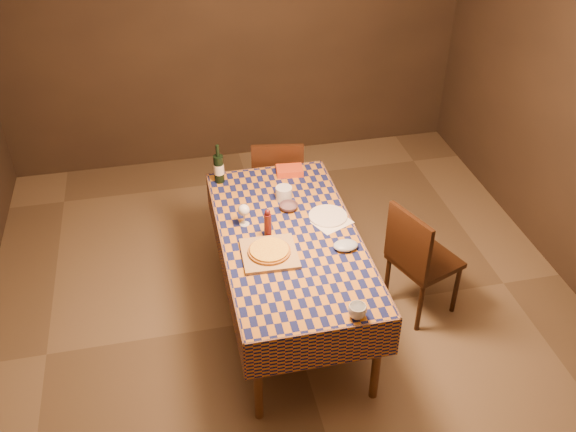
{
  "coord_description": "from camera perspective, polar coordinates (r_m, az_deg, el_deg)",
  "views": [
    {
      "loc": [
        -0.75,
        -3.39,
        3.44
      ],
      "look_at": [
        0.0,
        0.05,
        0.9
      ],
      "focal_mm": 40.0,
      "sensor_mm": 36.0,
      "label": 1
    }
  ],
  "objects": [
    {
      "name": "room",
      "position": [
        4.05,
        0.15,
        4.77
      ],
      "size": [
        5.0,
        5.1,
        2.7
      ],
      "color": "brown",
      "rests_on": "ground"
    },
    {
      "name": "dining_table",
      "position": [
        4.43,
        0.14,
        -2.54
      ],
      "size": [
        0.94,
        1.84,
        0.77
      ],
      "color": "brown",
      "rests_on": "ground"
    },
    {
      "name": "cutting_board",
      "position": [
        4.21,
        -1.66,
        -3.36
      ],
      "size": [
        0.37,
        0.37,
        0.02
      ],
      "primitive_type": "cube",
      "rotation": [
        0.0,
        0.0,
        -0.04
      ],
      "color": "#A9834F",
      "rests_on": "dining_table"
    },
    {
      "name": "pizza",
      "position": [
        4.2,
        -1.67,
        -3.1
      ],
      "size": [
        0.29,
        0.29,
        0.03
      ],
      "color": "#9A5819",
      "rests_on": "cutting_board"
    },
    {
      "name": "pepper_mill",
      "position": [
        4.33,
        -1.81,
        -0.67
      ],
      "size": [
        0.06,
        0.06,
        0.21
      ],
      "color": "#471013",
      "rests_on": "dining_table"
    },
    {
      "name": "bowl",
      "position": [
        4.62,
        0.06,
        0.81
      ],
      "size": [
        0.14,
        0.14,
        0.04
      ],
      "primitive_type": "imported",
      "rotation": [
        0.0,
        0.0,
        0.04
      ],
      "color": "#5A414B",
      "rests_on": "dining_table"
    },
    {
      "name": "wine_glass",
      "position": [
        4.43,
        -3.95,
        0.46
      ],
      "size": [
        0.09,
        0.09,
        0.16
      ],
      "color": "white",
      "rests_on": "dining_table"
    },
    {
      "name": "wine_bottle",
      "position": [
        4.91,
        -6.17,
        4.26
      ],
      "size": [
        0.11,
        0.11,
        0.32
      ],
      "color": "black",
      "rests_on": "dining_table"
    },
    {
      "name": "deli_tub",
      "position": [
        4.71,
        -0.37,
        2.03
      ],
      "size": [
        0.12,
        0.12,
        0.1
      ],
      "primitive_type": "cylinder",
      "rotation": [
        0.0,
        0.0,
        0.02
      ],
      "color": "silver",
      "rests_on": "dining_table"
    },
    {
      "name": "takeout_container",
      "position": [
        5.03,
        0.13,
        4.06
      ],
      "size": [
        0.22,
        0.16,
        0.05
      ],
      "primitive_type": "cube",
      "rotation": [
        0.0,
        0.0,
        -0.1
      ],
      "color": "#C13C19",
      "rests_on": "dining_table"
    },
    {
      "name": "white_plate",
      "position": [
        4.56,
        3.57,
        -0.01
      ],
      "size": [
        0.31,
        0.31,
        0.02
      ],
      "primitive_type": "cylinder",
      "rotation": [
        0.0,
        0.0,
        -0.15
      ],
      "color": "white",
      "rests_on": "dining_table"
    },
    {
      "name": "tumbler",
      "position": [
        3.78,
        6.18,
        -8.42
      ],
      "size": [
        0.12,
        0.12,
        0.09
      ],
      "primitive_type": "imported",
      "rotation": [
        0.0,
        0.0,
        -0.12
      ],
      "color": "white",
      "rests_on": "dining_table"
    },
    {
      "name": "flour_patch",
      "position": [
        4.51,
        3.95,
        -0.57
      ],
      "size": [
        0.31,
        0.28,
        0.0
      ],
      "primitive_type": "cube",
      "rotation": [
        0.0,
        0.0,
        0.43
      ],
      "color": "white",
      "rests_on": "dining_table"
    },
    {
      "name": "flour_bag",
      "position": [
        4.27,
        5.14,
        -2.62
      ],
      "size": [
        0.19,
        0.16,
        0.05
      ],
      "primitive_type": "ellipsoid",
      "rotation": [
        0.0,
        0.0,
        -0.24
      ],
      "color": "#9AADC5",
      "rests_on": "dining_table"
    },
    {
      "name": "chair_far",
      "position": [
        5.41,
        -0.96,
        3.15
      ],
      "size": [
        0.48,
        0.49,
        0.93
      ],
      "color": "black",
      "rests_on": "ground"
    },
    {
      "name": "chair_right",
      "position": [
        4.68,
        11.45,
        -3.57
      ],
      "size": [
        0.55,
        0.54,
        0.93
      ],
      "color": "black",
      "rests_on": "ground"
    }
  ]
}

